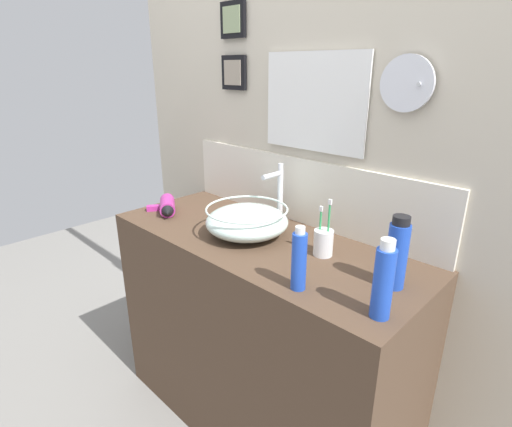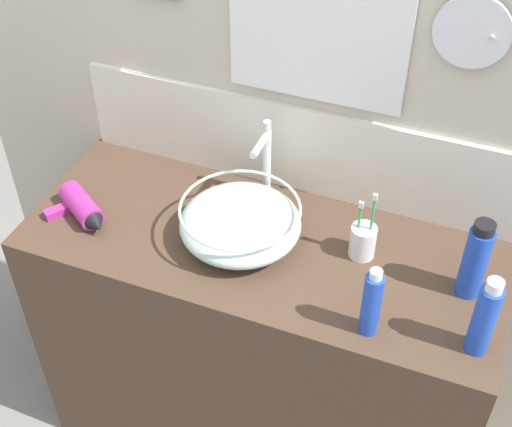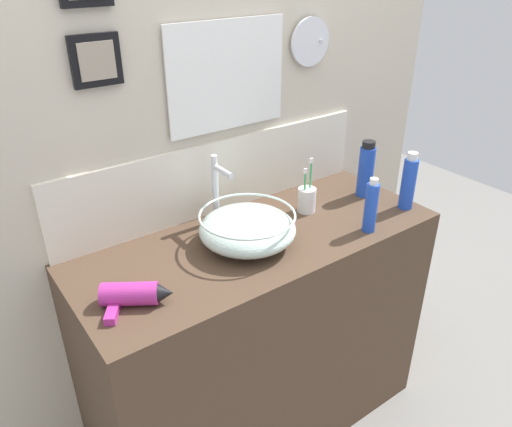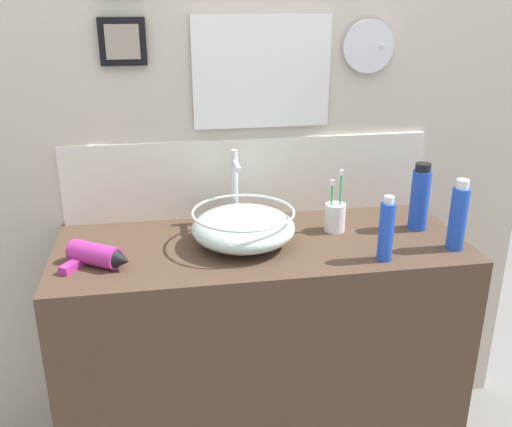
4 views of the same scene
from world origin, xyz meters
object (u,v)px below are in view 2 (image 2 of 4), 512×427
at_px(toothbrush_cup, 363,241).
at_px(hair_drier, 82,209).
at_px(soap_dispenser, 484,318).
at_px(lotion_bottle, 475,260).
at_px(glass_bowl_sink, 240,223).
at_px(shampoo_bottle, 371,303).
at_px(faucet, 265,157).

bearing_deg(toothbrush_cup, hair_drier, -169.44).
bearing_deg(soap_dispenser, lotion_bottle, 105.07).
relative_size(hair_drier, lotion_bottle, 0.94).
bearing_deg(hair_drier, lotion_bottle, 6.11).
distance_m(glass_bowl_sink, toothbrush_cup, 0.32).
bearing_deg(shampoo_bottle, lotion_bottle, 46.49).
height_order(glass_bowl_sink, faucet, faucet).
bearing_deg(lotion_bottle, soap_dispenser, -74.93).
xyz_separation_m(toothbrush_cup, soap_dispenser, (0.33, -0.20, 0.06)).
distance_m(toothbrush_cup, soap_dispenser, 0.39).
bearing_deg(glass_bowl_sink, toothbrush_cup, 11.32).
distance_m(lotion_bottle, soap_dispenser, 0.18).
bearing_deg(lotion_bottle, shampoo_bottle, -133.51).
bearing_deg(toothbrush_cup, lotion_bottle, -6.15).
distance_m(soap_dispenser, shampoo_bottle, 0.25).
relative_size(hair_drier, toothbrush_cup, 1.02).
relative_size(hair_drier, soap_dispenser, 0.95).
height_order(hair_drier, shampoo_bottle, shampoo_bottle).
height_order(faucet, hair_drier, faucet).
xyz_separation_m(hair_drier, toothbrush_cup, (0.76, 0.14, 0.02)).
relative_size(hair_drier, shampoo_bottle, 1.07).
relative_size(faucet, toothbrush_cup, 1.23).
xyz_separation_m(toothbrush_cup, lotion_bottle, (0.28, -0.03, 0.06)).
bearing_deg(lotion_bottle, hair_drier, -173.89).
height_order(glass_bowl_sink, soap_dispenser, soap_dispenser).
relative_size(faucet, soap_dispenser, 1.14).
bearing_deg(soap_dispenser, glass_bowl_sink, 167.88).
distance_m(glass_bowl_sink, lotion_bottle, 0.60).
relative_size(toothbrush_cup, shampoo_bottle, 1.04).
distance_m(hair_drier, shampoo_bottle, 0.85).
relative_size(faucet, lotion_bottle, 1.13).
distance_m(faucet, toothbrush_cup, 0.35).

